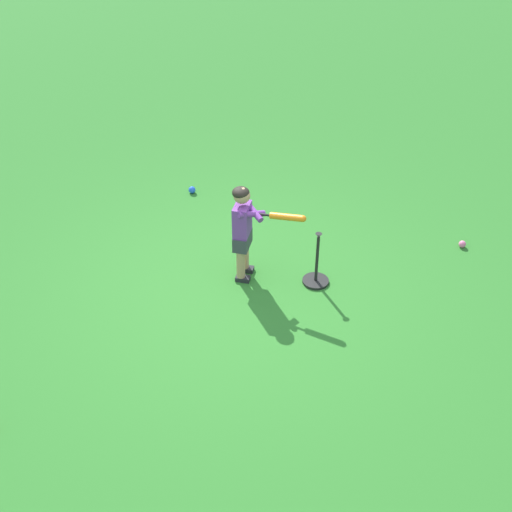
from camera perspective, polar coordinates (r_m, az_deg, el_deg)
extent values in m
plane|color=#2D7528|center=(6.75, -1.97, -2.93)|extent=(40.00, 40.00, 0.00)
cube|color=#232328|center=(6.98, -0.83, -1.15)|extent=(0.17, 0.17, 0.05)
cylinder|color=tan|center=(6.87, -1.01, 0.10)|extent=(0.09, 0.09, 0.34)
cube|color=#232328|center=(6.85, -1.17, -1.99)|extent=(0.17, 0.17, 0.05)
cylinder|color=tan|center=(6.74, -1.35, -0.73)|extent=(0.09, 0.09, 0.34)
cube|color=#383842|center=(6.66, -1.20, 1.42)|extent=(0.29, 0.30, 0.16)
cube|color=#753899|center=(6.52, -1.23, 3.22)|extent=(0.28, 0.29, 0.34)
sphere|color=tan|center=(6.37, -1.26, 5.37)|extent=(0.17, 0.17, 0.17)
ellipsoid|color=black|center=(6.36, -1.36, 5.61)|extent=(0.24, 0.24, 0.11)
sphere|color=orange|center=(6.45, -0.03, 3.74)|extent=(0.04, 0.04, 0.04)
cylinder|color=black|center=(6.41, 0.72, 3.66)|extent=(0.11, 0.13, 0.05)
cylinder|color=orange|center=(6.32, 2.71, 3.46)|extent=(0.27, 0.31, 0.11)
sphere|color=orange|center=(6.26, 4.16, 3.31)|extent=(0.07, 0.07, 0.07)
cylinder|color=#753899|center=(6.47, -0.27, 4.03)|extent=(0.09, 0.31, 0.14)
cylinder|color=#753899|center=(6.42, -0.41, 3.71)|extent=(0.31, 0.08, 0.14)
sphere|color=pink|center=(7.70, 17.74, 1.01)|extent=(0.08, 0.08, 0.08)
sphere|color=blue|center=(8.39, -5.66, 5.83)|extent=(0.09, 0.09, 0.09)
cylinder|color=black|center=(6.86, 5.27, -2.21)|extent=(0.28, 0.28, 0.03)
cylinder|color=black|center=(6.68, 5.41, -0.26)|extent=(0.03, 0.03, 0.55)
cone|color=black|center=(6.51, 5.55, 1.83)|extent=(0.07, 0.07, 0.04)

